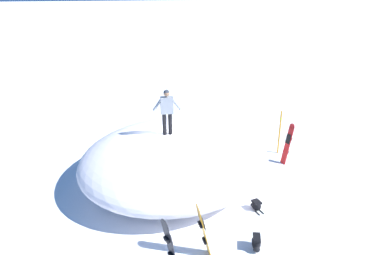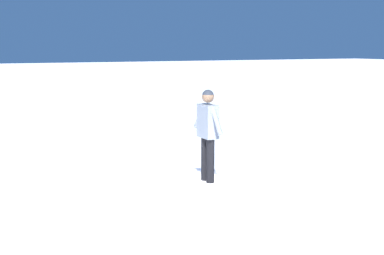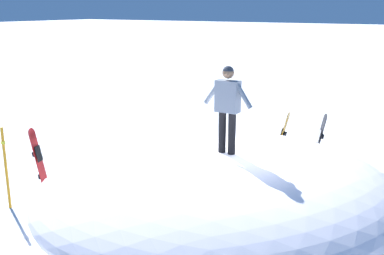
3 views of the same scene
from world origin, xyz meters
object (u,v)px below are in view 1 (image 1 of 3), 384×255
(backpack_far, at_px, (256,205))
(snowboard_secondary_upright, at_px, (169,244))
(trail_marker_pole, at_px, (280,131))
(snowboard_tertiary_upright, at_px, (288,143))
(backpack_near, at_px, (256,243))
(snowboard_primary_upright, at_px, (203,229))
(snowboarder_standing, at_px, (167,108))

(backpack_far, bearing_deg, snowboard_secondary_upright, -143.47)
(snowboard_secondary_upright, distance_m, trail_marker_pole, 7.85)
(snowboard_tertiary_upright, height_order, backpack_far, snowboard_tertiary_upright)
(trail_marker_pole, bearing_deg, backpack_far, -120.21)
(backpack_near, distance_m, backpack_far, 1.84)
(snowboard_primary_upright, height_order, backpack_far, snowboard_primary_upright)
(snowboard_tertiary_upright, relative_size, backpack_far, 2.99)
(backpack_near, bearing_deg, snowboard_secondary_upright, -169.59)
(snowboarder_standing, distance_m, backpack_near, 5.23)
(backpack_far, xyz_separation_m, trail_marker_pole, (2.18, 3.75, 0.82))
(snowboard_tertiary_upright, bearing_deg, backpack_far, -127.31)
(snowboard_tertiary_upright, bearing_deg, backpack_near, -120.85)
(trail_marker_pole, bearing_deg, snowboarder_standing, -164.27)
(backpack_far, bearing_deg, trail_marker_pole, 59.79)
(snowboard_secondary_upright, bearing_deg, trail_marker_pole, 49.15)
(snowboard_primary_upright, height_order, snowboard_tertiary_upright, same)
(snowboarder_standing, relative_size, backpack_far, 2.93)
(snowboard_primary_upright, bearing_deg, snowboard_secondary_upright, -155.76)
(snowboard_secondary_upright, xyz_separation_m, snowboard_tertiary_upright, (5.13, 5.05, 0.01))
(snowboard_primary_upright, distance_m, trail_marker_pole, 6.97)
(snowboarder_standing, height_order, snowboard_primary_upright, snowboarder_standing)
(snowboard_tertiary_upright, bearing_deg, snowboard_primary_upright, -132.34)
(snowboard_tertiary_upright, height_order, backpack_near, snowboard_tertiary_upright)
(snowboard_primary_upright, xyz_separation_m, backpack_far, (2.05, 1.78, -0.69))
(snowboarder_standing, distance_m, trail_marker_pole, 5.19)
(backpack_near, height_order, trail_marker_pole, trail_marker_pole)
(snowboarder_standing, relative_size, backpack_near, 2.40)
(snowboard_tertiary_upright, bearing_deg, snowboarder_standing, -174.62)
(snowboarder_standing, bearing_deg, snowboard_secondary_upright, -95.12)
(snowboard_primary_upright, height_order, backpack_near, snowboard_primary_upright)
(backpack_near, bearing_deg, snowboarder_standing, 115.23)
(snowboard_secondary_upright, height_order, snowboard_tertiary_upright, snowboard_tertiary_upright)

